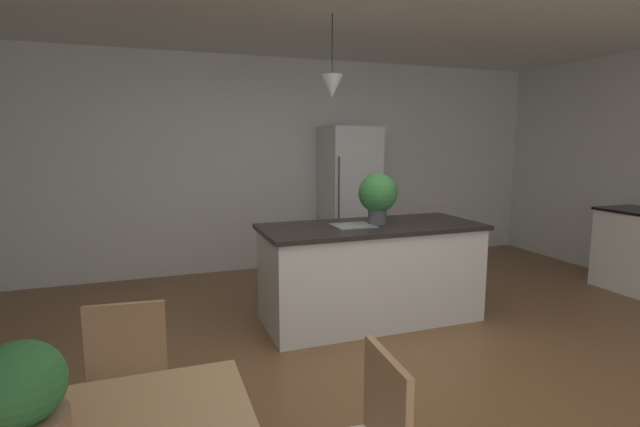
# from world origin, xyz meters

# --- Properties ---
(ground_plane) EXTENTS (10.00, 8.40, 0.04)m
(ground_plane) POSITION_xyz_m (0.00, 0.00, -0.02)
(ground_plane) COLOR brown
(wall_back_kitchen) EXTENTS (10.00, 0.12, 2.70)m
(wall_back_kitchen) POSITION_xyz_m (0.00, 3.26, 1.35)
(wall_back_kitchen) COLOR silver
(wall_back_kitchen) RESTS_ON ground_plane
(chair_far_right) EXTENTS (0.44, 0.44, 0.87)m
(chair_far_right) POSITION_xyz_m (-1.53, -0.46, 0.47)
(chair_far_right) COLOR #A87F56
(chair_far_right) RESTS_ON ground_plane
(kitchen_island) EXTENTS (2.02, 0.86, 0.91)m
(kitchen_island) POSITION_xyz_m (0.51, 1.08, 0.46)
(kitchen_island) COLOR silver
(kitchen_island) RESTS_ON ground_plane
(refrigerator) EXTENTS (0.66, 0.67, 1.84)m
(refrigerator) POSITION_xyz_m (1.06, 2.86, 0.92)
(refrigerator) COLOR silver
(refrigerator) RESTS_ON ground_plane
(pendant_over_island_main) EXTENTS (0.18, 0.18, 0.68)m
(pendant_over_island_main) POSITION_xyz_m (0.12, 1.08, 2.11)
(pendant_over_island_main) COLOR black
(potted_plant_on_island) EXTENTS (0.36, 0.36, 0.47)m
(potted_plant_on_island) POSITION_xyz_m (0.57, 1.08, 1.17)
(potted_plant_on_island) COLOR #4C4C51
(potted_plant_on_island) RESTS_ON kitchen_island
(potted_plant_on_table) EXTENTS (0.25, 0.25, 0.36)m
(potted_plant_on_table) POSITION_xyz_m (-1.74, -1.26, 0.92)
(potted_plant_on_table) COLOR #8C664C
(potted_plant_on_table) RESTS_ON dining_table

